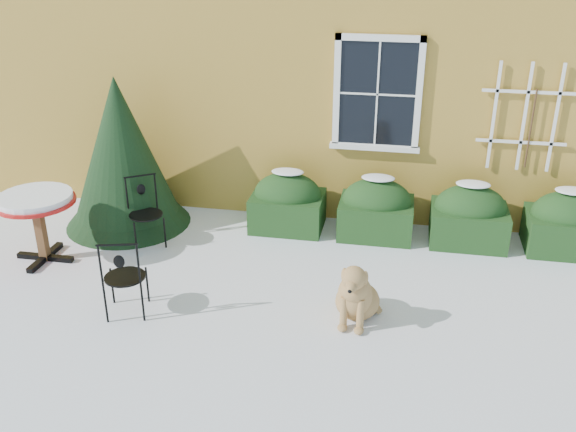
% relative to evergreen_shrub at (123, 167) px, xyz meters
% --- Properties ---
extents(ground, '(80.00, 80.00, 0.00)m').
position_rel_evergreen_shrub_xyz_m(ground, '(2.70, -2.25, -0.90)').
color(ground, white).
rests_on(ground, ground).
extents(hedge_row, '(4.95, 0.80, 0.91)m').
position_rel_evergreen_shrub_xyz_m(hedge_row, '(4.35, 0.30, -0.50)').
color(hedge_row, black).
rests_on(hedge_row, ground).
extents(evergreen_shrub, '(1.85, 1.85, 2.24)m').
position_rel_evergreen_shrub_xyz_m(evergreen_shrub, '(0.00, 0.00, 0.00)').
color(evergreen_shrub, black).
rests_on(evergreen_shrub, ground).
extents(bistro_table, '(1.02, 1.02, 0.95)m').
position_rel_evergreen_shrub_xyz_m(bistro_table, '(-0.63, -1.32, -0.11)').
color(bistro_table, black).
rests_on(bistro_table, ground).
extents(patio_chair_near, '(0.54, 0.53, 0.99)m').
position_rel_evergreen_shrub_xyz_m(patio_chair_near, '(1.01, -2.35, -0.41)').
color(patio_chair_near, black).
rests_on(patio_chair_near, ground).
extents(patio_chair_far, '(0.60, 0.59, 0.97)m').
position_rel_evergreen_shrub_xyz_m(patio_chair_far, '(0.54, -0.59, -0.41)').
color(patio_chair_far, black).
rests_on(patio_chair_far, ground).
extents(dog, '(0.57, 0.88, 0.81)m').
position_rel_evergreen_shrub_xyz_m(dog, '(3.62, -2.01, -0.58)').
color(dog, tan).
rests_on(dog, ground).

